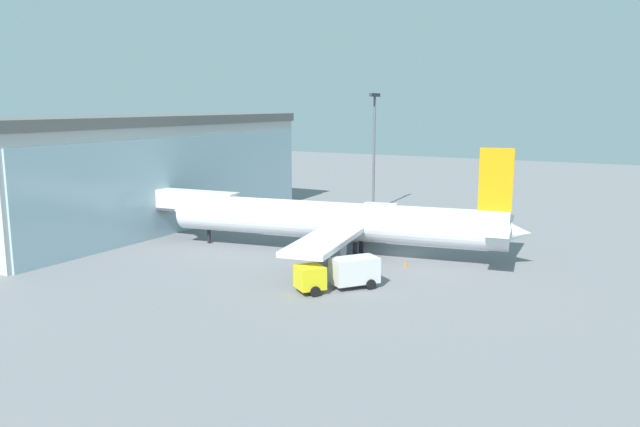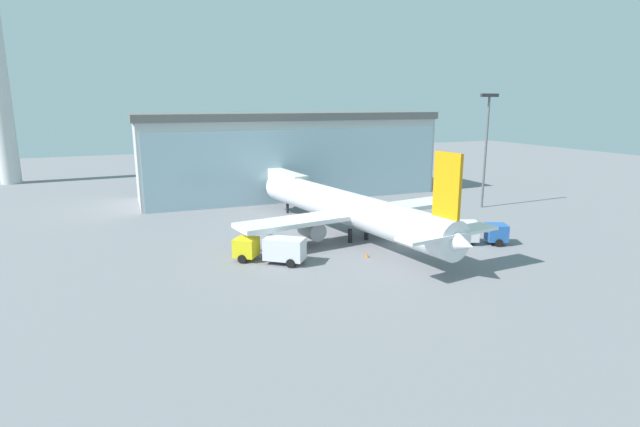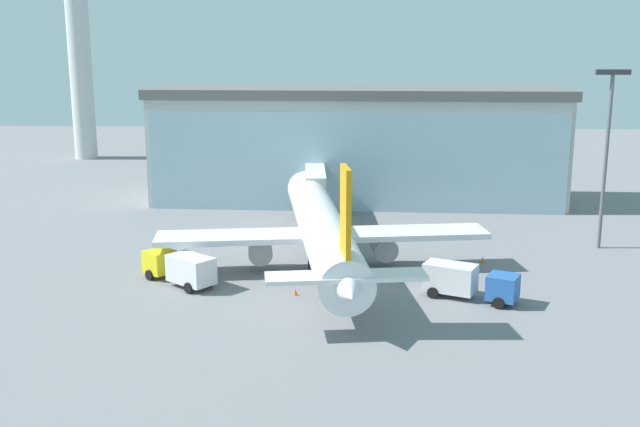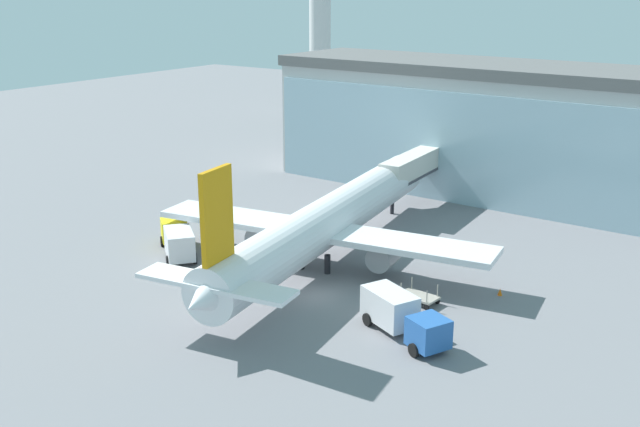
{
  "view_description": "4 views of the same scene",
  "coord_description": "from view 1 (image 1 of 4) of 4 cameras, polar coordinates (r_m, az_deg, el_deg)",
  "views": [
    {
      "loc": [
        -60.9,
        -22.37,
        15.78
      ],
      "look_at": [
        -5.49,
        7.13,
        4.68
      ],
      "focal_mm": 35.0,
      "sensor_mm": 36.0,
      "label": 1
    },
    {
      "loc": [
        -28.86,
        -46.39,
        16.11
      ],
      "look_at": [
        -5.89,
        7.94,
        2.82
      ],
      "focal_mm": 28.0,
      "sensor_mm": 36.0,
      "label": 2
    },
    {
      "loc": [
        0.33,
        -58.46,
        19.6
      ],
      "look_at": [
        -3.1,
        6.4,
        4.81
      ],
      "focal_mm": 42.0,
      "sensor_mm": 36.0,
      "label": 3
    },
    {
      "loc": [
        30.37,
        -42.4,
        22.56
      ],
      "look_at": [
        -3.8,
        6.61,
        4.09
      ],
      "focal_mm": 42.0,
      "sensor_mm": 36.0,
      "label": 4
    }
  ],
  "objects": [
    {
      "name": "safety_cone_wingtip",
      "position": [
        80.27,
        5.19,
        -1.15
      ],
      "size": [
        0.36,
        0.36,
        0.55
      ],
      "primitive_type": "cone",
      "color": "orange",
      "rests_on": "ground"
    },
    {
      "name": "baggage_cart",
      "position": [
        74.52,
        7.24,
        -1.89
      ],
      "size": [
        2.94,
        1.86,
        1.5
      ],
      "rotation": [
        0.0,
        0.0,
        3.05
      ],
      "color": "#9E998C",
      "rests_on": "ground"
    },
    {
      "name": "catering_truck",
      "position": [
        53.72,
        1.88,
        -5.43
      ],
      "size": [
        7.09,
        6.26,
        2.65
      ],
      "rotation": [
        0.0,
        0.0,
        2.47
      ],
      "color": "yellow",
      "rests_on": "ground"
    },
    {
      "name": "airplane",
      "position": [
        65.79,
        1.7,
        -0.71
      ],
      "size": [
        29.39,
        39.49,
        11.62
      ],
      "rotation": [
        0.0,
        0.0,
        1.72
      ],
      "color": "silver",
      "rests_on": "ground"
    },
    {
      "name": "apron_light_mast",
      "position": [
        92.36,
        4.97,
        6.61
      ],
      "size": [
        3.2,
        0.4,
        17.25
      ],
      "color": "#59595E",
      "rests_on": "ground"
    },
    {
      "name": "fuel_truck",
      "position": [
        74.05,
        11.58,
        -1.33
      ],
      "size": [
        7.55,
        5.04,
        2.65
      ],
      "rotation": [
        0.0,
        0.0,
        5.85
      ],
      "color": "#2659A5",
      "rests_on": "ground"
    },
    {
      "name": "terminal_building",
      "position": [
        84.44,
        -15.46,
        3.79
      ],
      "size": [
        51.52,
        14.62,
        14.28
      ],
      "rotation": [
        0.0,
        0.0,
        -0.02
      ],
      "color": "#AEAEAE",
      "rests_on": "ground"
    },
    {
      "name": "safety_cone_nose",
      "position": [
        61.83,
        7.84,
        -4.59
      ],
      "size": [
        0.36,
        0.36,
        0.55
      ],
      "primitive_type": "cone",
      "color": "orange",
      "rests_on": "ground"
    },
    {
      "name": "jet_bridge",
      "position": [
        74.91,
        -12.45,
        1.06
      ],
      "size": [
        3.29,
        14.4,
        5.79
      ],
      "rotation": [
        0.0,
        0.0,
        1.64
      ],
      "color": "beige",
      "rests_on": "ground"
    },
    {
      "name": "ground",
      "position": [
        66.77,
        7.65,
        -3.74
      ],
      "size": [
        240.0,
        240.0,
        0.0
      ],
      "primitive_type": "plane",
      "color": "slate"
    }
  ]
}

